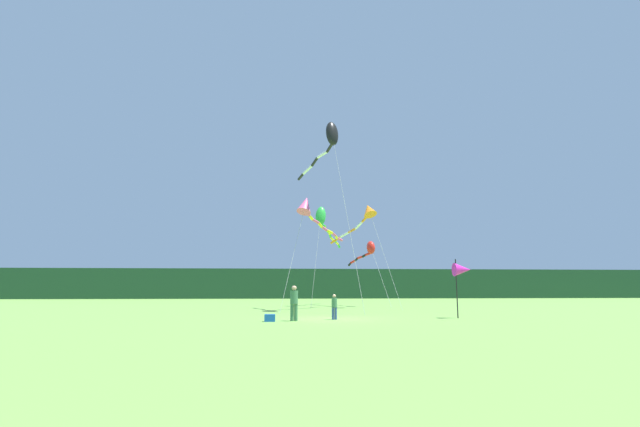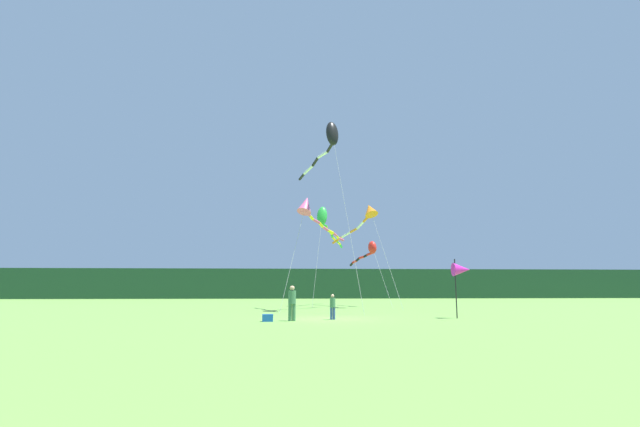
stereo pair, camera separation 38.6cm
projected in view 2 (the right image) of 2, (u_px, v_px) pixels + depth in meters
ground_plane at (328, 319)px, 23.67m from camera, size 120.00×120.00×0.00m
distant_treeline at (301, 284)px, 68.34m from camera, size 108.00×3.62×4.22m
person_adult at (292, 301)px, 22.32m from camera, size 0.36×0.36×1.66m
person_child at (333, 305)px, 23.21m from camera, size 0.27×0.27×1.24m
cooler_box at (268, 318)px, 21.83m from camera, size 0.50×0.41×0.34m
banner_flag_pole at (461, 270)px, 24.48m from camera, size 0.90×0.70×3.05m
kite_green at (324, 220)px, 41.04m from camera, size 3.48×8.59×8.60m
kite_rainbow at (309, 209)px, 33.24m from camera, size 5.09×8.44×8.08m
kite_orange at (366, 214)px, 37.82m from camera, size 4.03×10.17×8.34m
kite_red at (370, 250)px, 39.66m from camera, size 2.49×6.35×5.57m
kite_black at (329, 140)px, 32.54m from camera, size 3.62×9.38×12.94m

